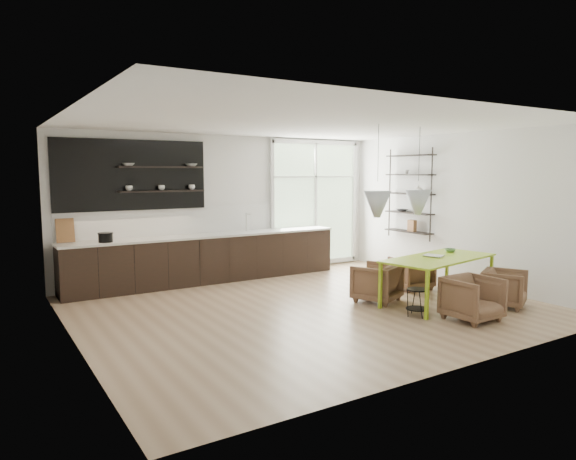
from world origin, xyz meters
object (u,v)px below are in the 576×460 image
Objects in this scene: armchair_back_right at (411,273)px; armchair_front_left at (472,299)px; armchair_front_right at (504,288)px; wire_stool at (417,299)px; armchair_back_left at (377,283)px; dining_table at (439,260)px.

armchair_back_right is 0.93× the size of armchair_front_left.
wire_stool is at bearing 141.03° from armchair_front_right.
wire_stool is (-0.52, 0.58, -0.05)m from armchair_front_left.
armchair_back_left is 1.64m from armchair_front_left.
dining_table is 3.13× the size of armchair_front_left.
armchair_back_right is at bearing 174.10° from armchair_back_left.
armchair_front_right is at bearing -55.50° from dining_table.
wire_stool is at bearing 61.20° from armchair_back_left.
dining_table is 1.07m from wire_stool.
armchair_back_left is at bearing 104.26° from armchair_front_left.
armchair_back_right reaches higher than armchair_front_right.
armchair_front_left is (-0.37, -0.98, -0.39)m from dining_table.
dining_table is 1.14m from armchair_back_right.
armchair_back_left reaches higher than wire_stool.
armchair_front_left is 1.70× the size of wire_stool.
dining_table is at bearing 68.21° from armchair_front_left.
armchair_back_left is at bearing 85.02° from wire_stool.
armchair_front_left is 1.09× the size of armchair_front_right.
armchair_front_left is at bearing -121.19° from dining_table.
armchair_front_left is (0.44, -1.58, 0.00)m from armchair_back_left.
dining_table is 1.11m from armchair_front_right.
armchair_back_left is 1.25m from armchair_back_right.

